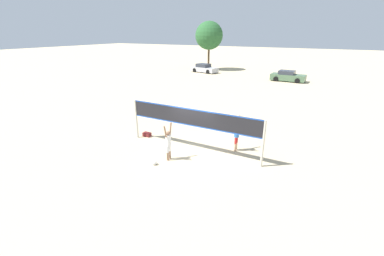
# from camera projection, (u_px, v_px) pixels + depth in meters

# --- Properties ---
(ground_plane) EXTENTS (200.00, 200.00, 0.00)m
(ground_plane) POSITION_uv_depth(u_px,v_px,m) (192.00, 150.00, 14.38)
(ground_plane) COLOR #C6B28C
(volleyball_net) EXTENTS (7.85, 0.12, 2.40)m
(volleyball_net) POSITION_uv_depth(u_px,v_px,m) (192.00, 121.00, 13.77)
(volleyball_net) COLOR beige
(volleyball_net) RESTS_ON ground_plane
(player_spiker) EXTENTS (0.28, 0.68, 1.95)m
(player_spiker) POSITION_uv_depth(u_px,v_px,m) (168.00, 141.00, 12.98)
(player_spiker) COLOR #8C664C
(player_spiker) RESTS_ON ground_plane
(player_blocker) EXTENTS (0.28, 0.69, 1.99)m
(player_blocker) POSITION_uv_depth(u_px,v_px,m) (237.00, 133.00, 13.97)
(player_blocker) COLOR tan
(player_blocker) RESTS_ON ground_plane
(volleyball) EXTENTS (0.24, 0.24, 0.24)m
(volleyball) POSITION_uv_depth(u_px,v_px,m) (154.00, 163.00, 12.76)
(volleyball) COLOR white
(volleyball) RESTS_ON ground_plane
(gear_bag) EXTENTS (0.49, 0.31, 0.24)m
(gear_bag) POSITION_uv_depth(u_px,v_px,m) (147.00, 134.00, 16.23)
(gear_bag) COLOR maroon
(gear_bag) RESTS_ON ground_plane
(parked_car_near) EXTENTS (4.66, 2.64, 1.36)m
(parked_car_near) POSITION_uv_depth(u_px,v_px,m) (204.00, 69.00, 41.23)
(parked_car_near) COLOR #B7B7BC
(parked_car_near) RESTS_ON ground_plane
(parked_car_mid) EXTENTS (4.41, 2.05, 1.38)m
(parked_car_mid) POSITION_uv_depth(u_px,v_px,m) (288.00, 76.00, 33.91)
(parked_car_mid) COLOR #4C6B4C
(parked_car_mid) RESTS_ON ground_plane
(tree_left_cluster) EXTENTS (4.56, 4.56, 7.85)m
(tree_left_cluster) POSITION_uv_depth(u_px,v_px,m) (209.00, 36.00, 42.39)
(tree_left_cluster) COLOR #4C3823
(tree_left_cluster) RESTS_ON ground_plane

